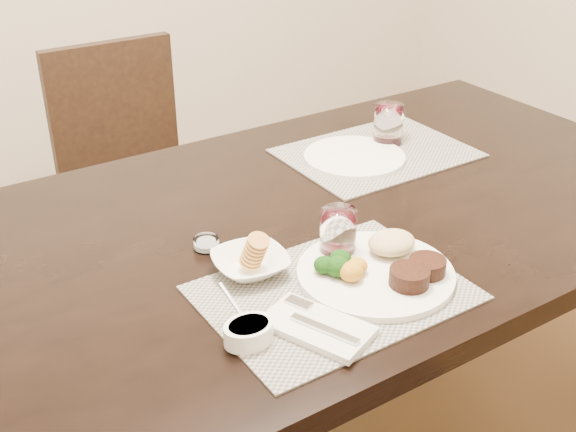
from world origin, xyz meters
TOP-DOWN VIEW (x-y plane):
  - dining_table at (0.00, 0.00)m, footprint 2.00×1.00m
  - chair_far at (0.00, 0.93)m, footprint 0.42×0.42m
  - placemat_near at (-0.08, -0.27)m, footprint 0.46×0.34m
  - placemat_far at (0.38, 0.17)m, footprint 0.46×0.34m
  - dinner_plate at (0.03, -0.28)m, footprint 0.29×0.29m
  - napkin_fork at (-0.17, -0.35)m, footprint 0.16×0.21m
  - steak_knife at (0.09, -0.32)m, footprint 0.08×0.21m
  - cracker_bowl at (-0.17, -0.13)m, footprint 0.16×0.16m
  - sauce_ramekin at (-0.28, -0.31)m, footprint 0.09×0.13m
  - wine_glass_near at (0.00, -0.17)m, footprint 0.07×0.07m
  - far_plate at (0.31, 0.17)m, footprint 0.25×0.25m
  - wine_glass_far at (0.45, 0.21)m, footprint 0.08×0.08m
  - salt_cellar at (-0.20, -0.01)m, footprint 0.05×0.05m

SIDE VIEW (x-z plane):
  - chair_far at x=0.00m, z-range 0.05..0.95m
  - dining_table at x=0.00m, z-range 0.29..1.04m
  - placemat_near at x=-0.08m, z-range 0.75..0.75m
  - placemat_far at x=0.38m, z-range 0.75..0.75m
  - steak_knife at x=0.09m, z-range 0.75..0.76m
  - far_plate at x=0.31m, z-range 0.75..0.76m
  - salt_cellar at x=-0.20m, z-range 0.75..0.77m
  - napkin_fork at x=-0.17m, z-range 0.75..0.77m
  - dinner_plate at x=0.03m, z-range 0.74..0.80m
  - cracker_bowl at x=-0.17m, z-range 0.74..0.80m
  - sauce_ramekin at x=-0.28m, z-range 0.74..0.81m
  - wine_glass_near at x=0.00m, z-range 0.75..0.85m
  - wine_glass_far at x=0.45m, z-range 0.75..0.85m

